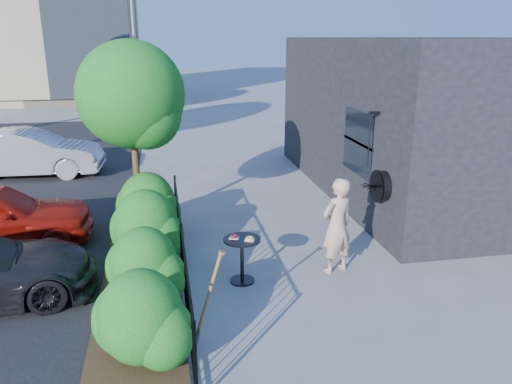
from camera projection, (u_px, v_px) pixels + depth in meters
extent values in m
plane|color=gray|center=(269.00, 276.00, 8.79)|extent=(120.00, 120.00, 0.00)
cube|color=black|center=(434.00, 115.00, 13.39)|extent=(6.00, 9.00, 4.00)
cube|color=black|center=(358.00, 143.00, 10.95)|extent=(0.04, 1.60, 1.40)
cube|color=black|center=(359.00, 143.00, 10.95)|extent=(0.05, 1.70, 0.06)
cylinder|color=black|center=(382.00, 186.00, 9.69)|extent=(0.18, 0.60, 0.60)
cylinder|color=black|center=(377.00, 186.00, 9.67)|extent=(0.03, 0.64, 0.64)
cube|color=black|center=(375.00, 113.00, 9.75)|extent=(0.25, 0.06, 0.06)
cylinder|color=black|center=(369.00, 141.00, 9.90)|extent=(0.02, 0.02, 1.05)
cylinder|color=black|center=(195.00, 364.00, 5.54)|extent=(0.05, 0.05, 1.10)
cylinder|color=black|center=(182.00, 254.00, 8.35)|extent=(0.05, 0.05, 1.10)
cylinder|color=black|center=(176.00, 199.00, 11.17)|extent=(0.05, 0.05, 1.10)
cube|color=black|center=(181.00, 225.00, 8.20)|extent=(0.03, 6.00, 0.03)
cube|color=black|center=(183.00, 278.00, 8.49)|extent=(0.03, 6.00, 0.03)
cylinder|color=black|center=(195.00, 359.00, 5.64)|extent=(0.02, 0.02, 1.04)
cylinder|color=black|center=(193.00, 348.00, 5.82)|extent=(0.02, 0.02, 1.04)
cylinder|color=black|center=(192.00, 339.00, 6.01)|extent=(0.02, 0.02, 1.04)
cylinder|color=black|center=(191.00, 329.00, 6.20)|extent=(0.02, 0.02, 1.04)
cylinder|color=black|center=(190.00, 321.00, 6.39)|extent=(0.02, 0.02, 1.04)
cylinder|color=black|center=(189.00, 313.00, 6.57)|extent=(0.02, 0.02, 1.04)
cylinder|color=black|center=(188.00, 305.00, 6.76)|extent=(0.02, 0.02, 1.04)
cylinder|color=black|center=(187.00, 298.00, 6.95)|extent=(0.02, 0.02, 1.04)
cylinder|color=black|center=(187.00, 291.00, 7.14)|extent=(0.02, 0.02, 1.04)
cylinder|color=black|center=(186.00, 284.00, 7.32)|extent=(0.02, 0.02, 1.04)
cylinder|color=black|center=(185.00, 278.00, 7.51)|extent=(0.02, 0.02, 1.04)
cylinder|color=black|center=(184.00, 272.00, 7.70)|extent=(0.02, 0.02, 1.04)
cylinder|color=black|center=(184.00, 267.00, 7.89)|extent=(0.02, 0.02, 1.04)
cylinder|color=black|center=(183.00, 261.00, 8.07)|extent=(0.02, 0.02, 1.04)
cylinder|color=black|center=(183.00, 256.00, 8.26)|extent=(0.02, 0.02, 1.04)
cylinder|color=black|center=(182.00, 251.00, 8.45)|extent=(0.02, 0.02, 1.04)
cylinder|color=black|center=(181.00, 247.00, 8.63)|extent=(0.02, 0.02, 1.04)
cylinder|color=black|center=(181.00, 242.00, 8.82)|extent=(0.02, 0.02, 1.04)
cylinder|color=black|center=(180.00, 238.00, 9.01)|extent=(0.02, 0.02, 1.04)
cylinder|color=black|center=(180.00, 234.00, 9.20)|extent=(0.02, 0.02, 1.04)
cylinder|color=black|center=(179.00, 230.00, 9.38)|extent=(0.02, 0.02, 1.04)
cylinder|color=black|center=(179.00, 226.00, 9.57)|extent=(0.02, 0.02, 1.04)
cylinder|color=black|center=(178.00, 222.00, 9.76)|extent=(0.02, 0.02, 1.04)
cylinder|color=black|center=(178.00, 219.00, 9.95)|extent=(0.02, 0.02, 1.04)
cylinder|color=black|center=(178.00, 215.00, 10.13)|extent=(0.02, 0.02, 1.04)
cylinder|color=black|center=(177.00, 212.00, 10.32)|extent=(0.02, 0.02, 1.04)
cylinder|color=black|center=(177.00, 209.00, 10.51)|extent=(0.02, 0.02, 1.04)
cylinder|color=black|center=(177.00, 206.00, 10.70)|extent=(0.02, 0.02, 1.04)
cylinder|color=black|center=(176.00, 203.00, 10.88)|extent=(0.02, 0.02, 1.04)
cylinder|color=black|center=(176.00, 200.00, 11.07)|extent=(0.02, 0.02, 1.04)
cube|color=#382616|center=(142.00, 285.00, 8.38)|extent=(1.30, 6.00, 0.08)
ellipsoid|color=#16611B|center=(141.00, 320.00, 6.14)|extent=(1.10, 1.10, 1.24)
ellipsoid|color=#16611B|center=(144.00, 264.00, 7.64)|extent=(1.10, 1.10, 1.24)
ellipsoid|color=#16611B|center=(146.00, 228.00, 9.05)|extent=(1.10, 1.10, 1.24)
ellipsoid|color=#16611B|center=(147.00, 204.00, 10.36)|extent=(1.10, 1.10, 1.24)
cylinder|color=#3F2B19|center=(137.00, 175.00, 10.64)|extent=(0.14, 0.14, 2.40)
sphere|color=#16611B|center=(131.00, 98.00, 10.15)|extent=(2.20, 2.20, 2.20)
sphere|color=#16611B|center=(147.00, 115.00, 10.12)|extent=(1.43, 1.43, 1.43)
cylinder|color=black|center=(242.00, 240.00, 8.36)|extent=(0.63, 0.63, 0.03)
cylinder|color=black|center=(242.00, 261.00, 8.47)|extent=(0.06, 0.06, 0.76)
cylinder|color=black|center=(242.00, 280.00, 8.58)|extent=(0.42, 0.42, 0.03)
cube|color=white|center=(234.00, 238.00, 8.39)|extent=(0.20, 0.20, 0.01)
cube|color=white|center=(250.00, 240.00, 8.30)|extent=(0.20, 0.20, 0.01)
torus|color=#480C16|center=(234.00, 236.00, 8.38)|extent=(0.14, 0.14, 0.05)
torus|color=tan|center=(250.00, 238.00, 8.29)|extent=(0.14, 0.14, 0.05)
imported|color=tan|center=(337.00, 226.00, 8.72)|extent=(0.74, 0.62, 1.73)
cylinder|color=brown|center=(209.00, 294.00, 6.68)|extent=(0.40, 0.05, 1.20)
cube|color=gray|center=(197.00, 336.00, 6.84)|extent=(0.10, 0.18, 0.25)
cylinder|color=brown|center=(222.00, 253.00, 6.54)|extent=(0.10, 0.10, 0.06)
imported|color=#AAAAAE|center=(29.00, 153.00, 14.87)|extent=(4.32, 1.72, 1.40)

